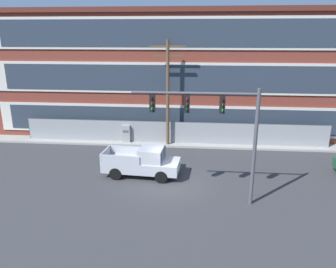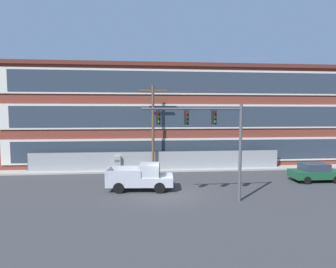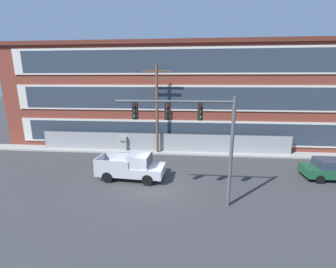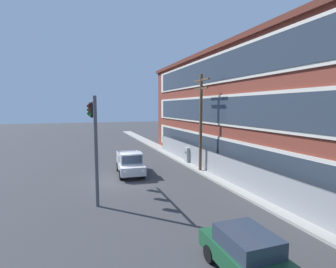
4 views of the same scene
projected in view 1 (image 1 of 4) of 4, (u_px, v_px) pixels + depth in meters
The scene contains 8 objects.
ground_plane at pixel (172, 184), 20.43m from camera, with size 160.00×160.00×0.00m, color #38383A.
sidewalk_building_side at pixel (179, 144), 27.66m from camera, with size 80.00×1.69×0.16m, color #9E9B93.
brick_mill_building at pixel (241, 71), 31.87m from camera, with size 47.39×12.15×11.01m.
chain_link_fence at pixel (174, 133), 27.43m from camera, with size 25.31×0.06×1.98m.
traffic_signal_mast at pixel (216, 120), 16.87m from camera, with size 6.55×0.43×6.40m.
pickup_truck_silver at pixel (143, 162), 21.39m from camera, with size 5.13×2.32×1.99m.
utility_pole_near_corner at pixel (168, 89), 25.96m from camera, with size 2.77×0.26×8.55m.
electrical_cabinet at pixel (126, 134), 27.76m from camera, with size 0.69×0.49×1.62m.
Camera 1 is at (1.42, -18.56, 9.00)m, focal length 35.00 mm.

